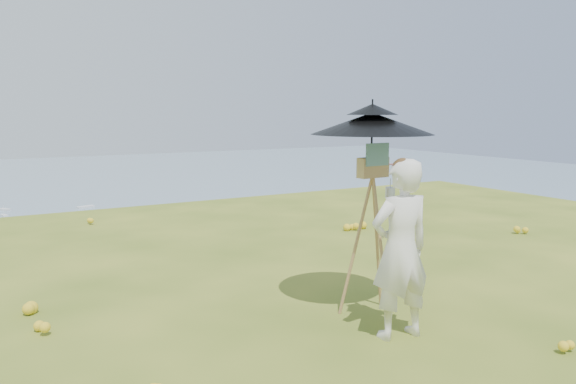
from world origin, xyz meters
TOP-DOWN VIEW (x-y plane):
  - ground at (0.00, 0.00)m, footprint 14.00×14.00m
  - slope_trees at (0.00, 35.00)m, footprint 110.00×50.00m
  - harbor_town at (0.00, 75.00)m, footprint 110.00×22.00m
  - wildflowers at (0.00, 0.25)m, footprint 10.00×10.50m
  - painter at (-1.69, -1.26)m, footprint 0.63×0.45m
  - field_easel at (-1.55, -0.67)m, footprint 0.70×0.70m
  - sun_umbrella at (-1.55, -0.64)m, footprint 1.21×1.21m
  - painter_cap at (-1.69, -1.26)m, footprint 0.20×0.24m

SIDE VIEW (x-z plane):
  - harbor_town at x=0.00m, z-range -32.00..-27.00m
  - slope_trees at x=0.00m, z-range -18.00..-12.00m
  - ground at x=0.00m, z-range 0.00..0.00m
  - wildflowers at x=0.00m, z-range 0.00..0.12m
  - painter at x=-1.69m, z-range 0.00..1.64m
  - field_easel at x=-1.55m, z-range 0.00..1.74m
  - painter_cap at x=-1.69m, z-range 1.54..1.64m
  - sun_umbrella at x=-1.55m, z-range 1.43..2.16m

